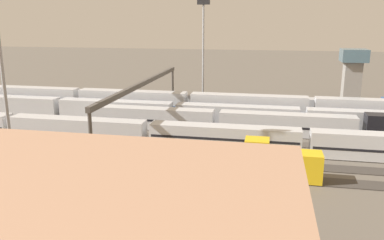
{
  "coord_description": "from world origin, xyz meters",
  "views": [
    {
      "loc": [
        -15.49,
        68.32,
        19.62
      ],
      "look_at": [
        -2.27,
        1.93,
        2.5
      ],
      "focal_mm": 37.31,
      "sensor_mm": 36.0,
      "label": 1
    }
  ],
  "objects_px": {
    "train_on_track_6": "(210,137)",
    "signal_gantry": "(143,87)",
    "train_on_track_8": "(278,163)",
    "light_mast_0": "(203,38)",
    "train_on_track_3": "(168,112)",
    "train_on_track_4": "(273,123)",
    "train_on_track_2": "(189,105)",
    "control_tower": "(353,71)",
    "train_on_track_1": "(245,105)"
  },
  "relations": [
    {
      "from": "train_on_track_1",
      "to": "train_on_track_3",
      "type": "bearing_deg",
      "value": 34.67
    },
    {
      "from": "train_on_track_6",
      "to": "train_on_track_3",
      "type": "bearing_deg",
      "value": -54.49
    },
    {
      "from": "train_on_track_1",
      "to": "light_mast_0",
      "type": "bearing_deg",
      "value": -34.87
    },
    {
      "from": "train_on_track_3",
      "to": "train_on_track_6",
      "type": "bearing_deg",
      "value": 125.51
    },
    {
      "from": "train_on_track_3",
      "to": "train_on_track_4",
      "type": "distance_m",
      "value": 20.88
    },
    {
      "from": "train_on_track_8",
      "to": "train_on_track_6",
      "type": "bearing_deg",
      "value": -44.48
    },
    {
      "from": "train_on_track_2",
      "to": "train_on_track_1",
      "type": "relative_size",
      "value": 1.06
    },
    {
      "from": "train_on_track_6",
      "to": "train_on_track_2",
      "type": "xyz_separation_m",
      "value": [
        7.47,
        -20.0,
        0.53
      ]
    },
    {
      "from": "control_tower",
      "to": "signal_gantry",
      "type": "bearing_deg",
      "value": 38.92
    },
    {
      "from": "train_on_track_8",
      "to": "train_on_track_1",
      "type": "bearing_deg",
      "value": -79.59
    },
    {
      "from": "train_on_track_8",
      "to": "train_on_track_2",
      "type": "relative_size",
      "value": 0.1
    },
    {
      "from": "train_on_track_8",
      "to": "control_tower",
      "type": "xyz_separation_m",
      "value": [
        -17.92,
        -53.92,
        5.32
      ]
    },
    {
      "from": "signal_gantry",
      "to": "control_tower",
      "type": "distance_m",
      "value": 53.98
    },
    {
      "from": "train_on_track_6",
      "to": "train_on_track_4",
      "type": "relative_size",
      "value": 1.73
    },
    {
      "from": "light_mast_0",
      "to": "signal_gantry",
      "type": "relative_size",
      "value": 0.53
    },
    {
      "from": "train_on_track_8",
      "to": "train_on_track_1",
      "type": "height_order",
      "value": "train_on_track_8"
    },
    {
      "from": "train_on_track_6",
      "to": "light_mast_0",
      "type": "height_order",
      "value": "light_mast_0"
    },
    {
      "from": "train_on_track_6",
      "to": "train_on_track_8",
      "type": "bearing_deg",
      "value": 135.52
    },
    {
      "from": "light_mast_0",
      "to": "signal_gantry",
      "type": "distance_m",
      "value": 24.66
    },
    {
      "from": "train_on_track_6",
      "to": "train_on_track_3",
      "type": "relative_size",
      "value": 0.83
    },
    {
      "from": "train_on_track_6",
      "to": "control_tower",
      "type": "xyz_separation_m",
      "value": [
        -28.1,
        -43.92,
        5.42
      ]
    },
    {
      "from": "train_on_track_1",
      "to": "signal_gantry",
      "type": "height_order",
      "value": "signal_gantry"
    },
    {
      "from": "train_on_track_8",
      "to": "train_on_track_3",
      "type": "bearing_deg",
      "value": -50.12
    },
    {
      "from": "train_on_track_1",
      "to": "light_mast_0",
      "type": "distance_m",
      "value": 18.54
    },
    {
      "from": "train_on_track_8",
      "to": "control_tower",
      "type": "relative_size",
      "value": 0.79
    },
    {
      "from": "train_on_track_8",
      "to": "train_on_track_2",
      "type": "xyz_separation_m",
      "value": [
        17.66,
        -30.0,
        0.44
      ]
    },
    {
      "from": "train_on_track_4",
      "to": "train_on_track_3",
      "type": "bearing_deg",
      "value": -13.86
    },
    {
      "from": "train_on_track_1",
      "to": "train_on_track_4",
      "type": "xyz_separation_m",
      "value": [
        -5.81,
        15.0,
        0.02
      ]
    },
    {
      "from": "train_on_track_6",
      "to": "train_on_track_4",
      "type": "bearing_deg",
      "value": -133.72
    },
    {
      "from": "train_on_track_1",
      "to": "control_tower",
      "type": "bearing_deg",
      "value": -142.16
    },
    {
      "from": "train_on_track_3",
      "to": "signal_gantry",
      "type": "relative_size",
      "value": 3.09
    },
    {
      "from": "train_on_track_3",
      "to": "train_on_track_1",
      "type": "xyz_separation_m",
      "value": [
        -14.46,
        -10.0,
        0.01
      ]
    },
    {
      "from": "train_on_track_2",
      "to": "train_on_track_3",
      "type": "distance_m",
      "value": 5.98
    },
    {
      "from": "train_on_track_8",
      "to": "train_on_track_4",
      "type": "xyz_separation_m",
      "value": [
        0.62,
        -20.0,
        -0.06
      ]
    },
    {
      "from": "train_on_track_4",
      "to": "light_mast_0",
      "type": "xyz_separation_m",
      "value": [
        16.23,
        -22.26,
        13.47
      ]
    },
    {
      "from": "control_tower",
      "to": "light_mast_0",
      "type": "bearing_deg",
      "value": 18.52
    },
    {
      "from": "train_on_track_8",
      "to": "light_mast_0",
      "type": "bearing_deg",
      "value": -68.26
    },
    {
      "from": "train_on_track_6",
      "to": "train_on_track_1",
      "type": "xyz_separation_m",
      "value": [
        -3.75,
        -25.0,
        0.01
      ]
    },
    {
      "from": "train_on_track_3",
      "to": "control_tower",
      "type": "height_order",
      "value": "control_tower"
    },
    {
      "from": "train_on_track_4",
      "to": "signal_gantry",
      "type": "xyz_separation_m",
      "value": [
        23.45,
        0.0,
        5.7
      ]
    },
    {
      "from": "train_on_track_4",
      "to": "signal_gantry",
      "type": "height_order",
      "value": "signal_gantry"
    },
    {
      "from": "train_on_track_2",
      "to": "light_mast_0",
      "type": "xyz_separation_m",
      "value": [
        -0.8,
        -12.26,
        12.98
      ]
    },
    {
      "from": "train_on_track_3",
      "to": "train_on_track_4",
      "type": "bearing_deg",
      "value": 166.14
    },
    {
      "from": "control_tower",
      "to": "train_on_track_8",
      "type": "bearing_deg",
      "value": 71.61
    },
    {
      "from": "light_mast_0",
      "to": "train_on_track_8",
      "type": "bearing_deg",
      "value": 111.74
    },
    {
      "from": "train_on_track_3",
      "to": "control_tower",
      "type": "relative_size",
      "value": 10.91
    },
    {
      "from": "train_on_track_4",
      "to": "signal_gantry",
      "type": "bearing_deg",
      "value": 0.0
    },
    {
      "from": "train_on_track_6",
      "to": "signal_gantry",
      "type": "bearing_deg",
      "value": -35.75
    },
    {
      "from": "train_on_track_4",
      "to": "control_tower",
      "type": "height_order",
      "value": "control_tower"
    },
    {
      "from": "light_mast_0",
      "to": "control_tower",
      "type": "bearing_deg",
      "value": -161.48
    }
  ]
}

